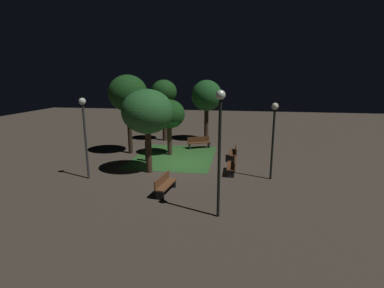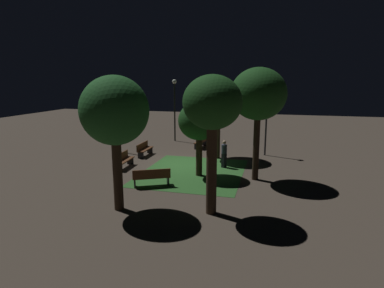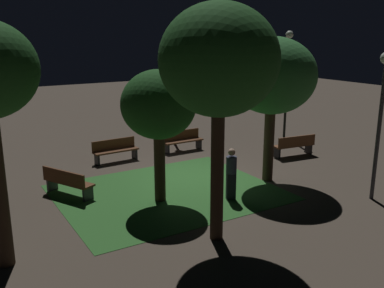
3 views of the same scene
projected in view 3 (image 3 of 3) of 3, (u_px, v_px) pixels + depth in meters
ground_plane at (188, 176)px, 15.32m from camera, size 60.00×60.00×0.00m
grass_lawn at (168, 192)px, 13.75m from camera, size 6.69×5.45×0.01m
bench_front_right at (182, 140)px, 18.52m from camera, size 1.80×0.49×0.88m
bench_near_trees at (115, 150)px, 16.99m from camera, size 1.82×0.56×0.88m
bench_path_side at (67, 182)px, 13.33m from camera, size 1.23×1.82×0.88m
bench_corner at (295, 145)px, 17.69m from camera, size 1.84×0.69×0.88m
tree_lawn_side at (159, 106)px, 12.40m from camera, size 2.20×2.20×3.96m
tree_tall_center at (219, 62)px, 9.63m from camera, size 2.74×2.74×5.65m
tree_near_wall at (272, 77)px, 14.03m from camera, size 2.91×2.91×4.85m
lamp_post_path_center at (288, 67)px, 20.21m from camera, size 0.36×0.36×5.05m
lamp_post_near_wall at (171, 79)px, 19.98m from camera, size 0.36×0.36×4.19m
lamp_post_plaza_west at (382, 101)px, 12.49m from camera, size 0.36×0.36×4.44m
pedestrian at (231, 173)px, 12.99m from camera, size 0.34×0.32×1.61m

